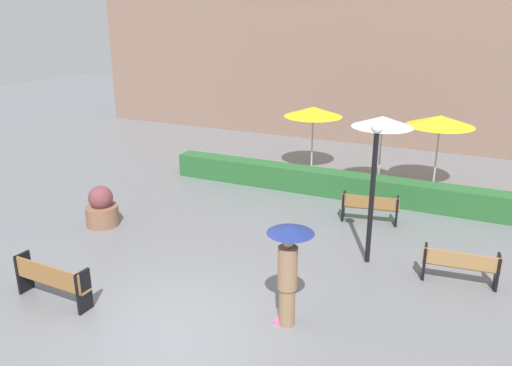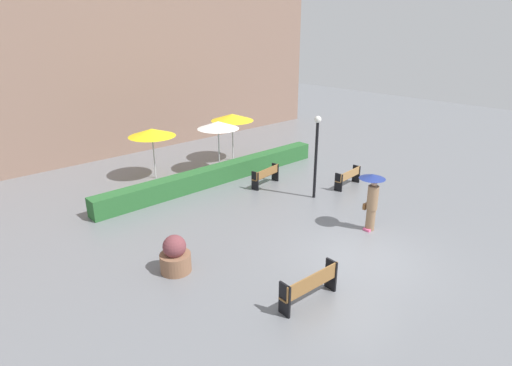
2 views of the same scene
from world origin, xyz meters
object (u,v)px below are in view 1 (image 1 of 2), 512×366
Objects in this scene: bench_far_right at (460,264)px; patio_umbrella_yellow_far at (441,121)px; lamp_post at (373,177)px; bench_back_row at (370,206)px; patio_umbrella_yellow at (313,112)px; planter_pot at (102,208)px; bench_near_left at (51,279)px; pedestrian_with_umbrella at (288,263)px; patio_umbrella_white at (383,122)px.

bench_far_right is 0.66× the size of patio_umbrella_yellow_far.
lamp_post is 1.38× the size of patio_umbrella_yellow_far.
patio_umbrella_yellow is at bearing 126.98° from bench_back_row.
lamp_post is at bearing 174.54° from bench_far_right.
patio_umbrella_yellow_far is at bearing 41.54° from planter_pot.
bench_near_left is 0.75× the size of patio_umbrella_yellow_far.
bench_far_right is 6.92m from patio_umbrella_yellow_far.
bench_far_right is 1.01× the size of bench_back_row.
patio_umbrella_yellow is at bearing 80.42° from bench_near_left.
patio_umbrella_yellow is 4.53m from patio_umbrella_yellow_far.
patio_umbrella_yellow_far reaches higher than bench_back_row.
lamp_post reaches higher than patio_umbrella_yellow.
planter_pot is at bearing -138.46° from patio_umbrella_yellow_far.
pedestrian_with_umbrella reaches higher than bench_back_row.
planter_pot reaches higher than bench_far_right.
patio_umbrella_yellow_far is (1.63, 9.57, 1.03)m from pedestrian_with_umbrella.
lamp_post is at bearing -97.22° from patio_umbrella_yellow_far.
bench_back_row is 3.49m from patio_umbrella_white.
pedestrian_with_umbrella is at bearing -19.50° from planter_pot.
patio_umbrella_yellow_far is at bearing -4.07° from patio_umbrella_yellow.
planter_pot is 0.46× the size of patio_umbrella_yellow_far.
patio_umbrella_white is at bearing 64.57° from bench_near_left.
bench_far_right is at bearing -78.65° from patio_umbrella_yellow_far.
patio_umbrella_yellow_far is (0.80, 6.34, 0.17)m from lamp_post.
patio_umbrella_yellow reaches higher than bench_near_left.
pedestrian_with_umbrella is at bearing 15.66° from bench_near_left.
bench_near_left reaches higher than bench_back_row.
bench_back_row is at bearing 53.83° from bench_near_left.
lamp_post reaches higher than patio_umbrella_yellow_far.
bench_far_right is 2.72m from lamp_post.
lamp_post reaches higher than planter_pot.
pedestrian_with_umbrella is at bearing -99.69° from patio_umbrella_yellow_far.
bench_far_right is at bearing 4.30° from planter_pot.
bench_near_left is 12.78m from patio_umbrella_yellow_far.
bench_back_row is at bearing -53.02° from patio_umbrella_yellow.
bench_near_left is at bearing -164.34° from pedestrian_with_umbrella.
bench_near_left is 11.52m from patio_umbrella_yellow.
patio_umbrella_yellow is at bearing 64.13° from planter_pot.
bench_near_left is 0.78× the size of patio_umbrella_yellow.
planter_pot is 0.49× the size of patio_umbrella_yellow.
bench_near_left is at bearing -140.79° from lamp_post.
patio_umbrella_yellow reaches higher than pedestrian_with_umbrella.
bench_far_right is 0.66× the size of patio_umbrella_white.
pedestrian_with_umbrella is 0.86× the size of patio_umbrella_yellow.
patio_umbrella_yellow_far is at bearing 30.53° from patio_umbrella_white.
patio_umbrella_yellow is 0.95× the size of patio_umbrella_yellow_far.
patio_umbrella_white reaches higher than patio_umbrella_yellow.
planter_pot is at bearing 115.90° from bench_near_left.
pedestrian_with_umbrella is (-2.95, -3.03, 0.83)m from bench_far_right.
patio_umbrella_yellow is (1.90, 11.23, 1.69)m from bench_near_left.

